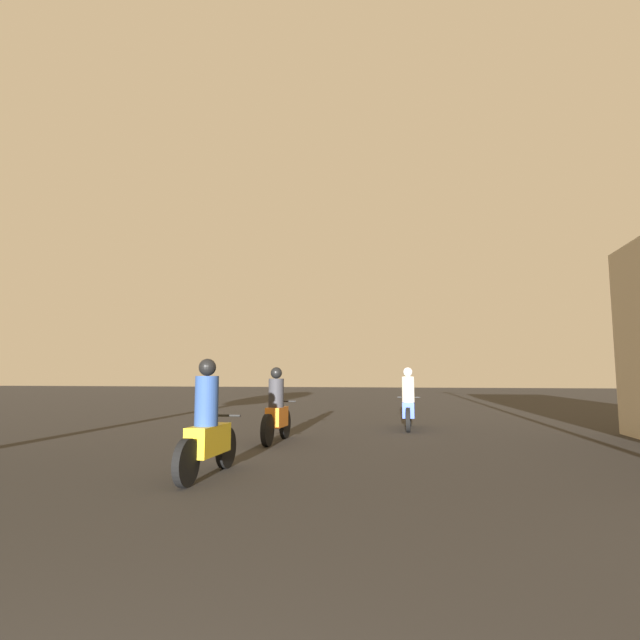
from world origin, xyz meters
TOP-DOWN VIEW (x-y plane):
  - motorcycle_yellow at (-1.89, 6.40)m, footprint 0.60×1.92m
  - motorcycle_orange at (-1.96, 10.06)m, footprint 0.60×1.95m
  - motorcycle_blue at (0.71, 13.21)m, footprint 0.60×2.08m

SIDE VIEW (x-z plane):
  - motorcycle_orange at x=-1.96m, z-range -0.15..1.41m
  - motorcycle_blue at x=0.71m, z-range -0.16..1.44m
  - motorcycle_yellow at x=-1.89m, z-range -0.17..1.45m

